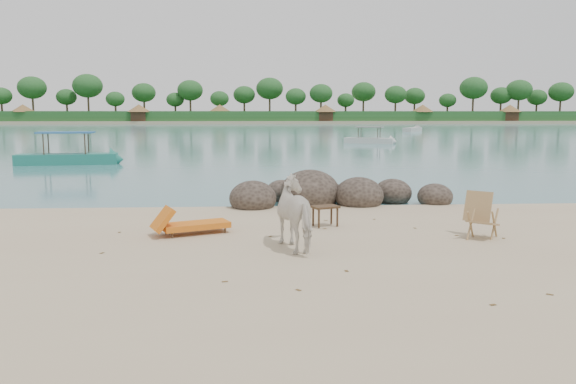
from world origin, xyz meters
name	(u,v)px	position (x,y,z in m)	size (l,w,h in m)	color
water	(261,128)	(0.00, 90.00, 0.00)	(400.00, 400.00, 0.00)	#3B7777
far_shore	(258,121)	(0.00, 170.00, 0.00)	(420.00, 90.00, 1.40)	tan
far_scenery	(259,111)	(0.03, 136.70, 3.14)	(420.00, 18.00, 9.50)	#1E4C1E
boulders	(327,195)	(1.10, 6.60, 0.25)	(6.59, 3.07, 1.32)	black
cow	(300,214)	(-0.16, 0.95, 0.71)	(0.76, 1.67, 1.41)	white
side_table	(325,218)	(0.60, 3.03, 0.24)	(0.60, 0.39, 0.49)	black
lounge_chair	(196,223)	(-2.35, 2.43, 0.27)	(1.82, 0.64, 0.55)	orange
deck_chair	(483,217)	(3.77, 1.59, 0.48)	(0.62, 0.68, 0.97)	#9E774F
boat_near	(66,137)	(-11.03, 20.60, 1.40)	(5.75, 1.29, 2.80)	#1D7061
boat_mid	(369,129)	(9.21, 40.31, 1.21)	(4.95, 1.11, 2.43)	beige
boat_far	(412,129)	(22.05, 71.79, 0.35)	(5.95, 1.34, 0.69)	#BBBBB6
dead_leaves	(340,248)	(0.64, 1.00, 0.01)	(8.66, 6.45, 0.00)	brown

